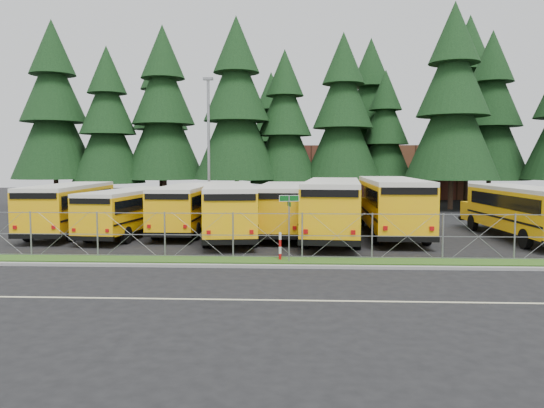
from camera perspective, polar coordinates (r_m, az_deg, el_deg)
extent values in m
plane|color=black|center=(24.11, 5.62, -5.44)|extent=(120.00, 120.00, 0.00)
cube|color=gray|center=(21.06, 6.04, -6.74)|extent=(50.00, 0.25, 0.12)
cube|color=#264E16|center=(22.44, 5.84, -6.12)|extent=(50.00, 1.40, 0.06)
cube|color=beige|center=(16.31, 7.05, -10.30)|extent=(50.00, 0.12, 0.01)
cube|color=brown|center=(64.14, 9.21, 3.45)|extent=(22.00, 10.00, 6.00)
cylinder|color=gray|center=(21.95, 1.84, -2.72)|extent=(0.06, 0.06, 2.80)
cube|color=#0B5117|center=(21.82, 1.85, 0.62)|extent=(0.78, 0.22, 0.22)
cube|color=white|center=(21.82, 1.85, 0.62)|extent=(0.82, 0.22, 0.26)
cube|color=#0B5117|center=(21.84, 1.85, -0.01)|extent=(0.16, 0.54, 0.18)
cylinder|color=#B20C0C|center=(22.46, 0.88, -4.61)|extent=(0.11, 0.11, 1.20)
cylinder|color=gray|center=(38.38, -6.82, 5.76)|extent=(0.20, 0.20, 10.00)
cube|color=gray|center=(38.82, -6.89, 13.23)|extent=(0.70, 0.35, 0.18)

